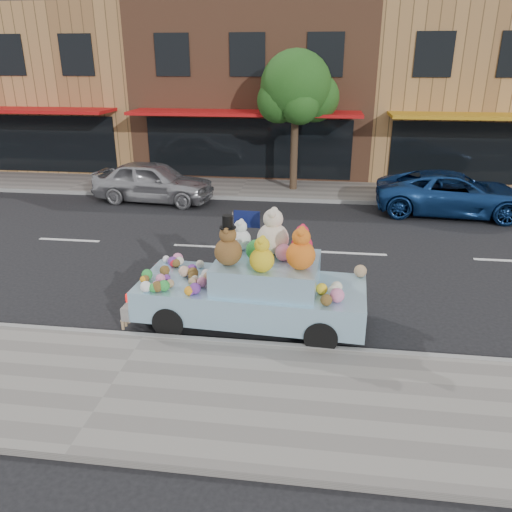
% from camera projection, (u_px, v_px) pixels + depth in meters
% --- Properties ---
extents(ground, '(120.00, 120.00, 0.00)m').
position_uv_depth(ground, '(206.00, 247.00, 13.79)').
color(ground, black).
rests_on(ground, ground).
extents(near_sidewalk, '(60.00, 3.00, 0.12)m').
position_uv_depth(near_sidewalk, '(112.00, 387.00, 7.77)').
color(near_sidewalk, gray).
rests_on(near_sidewalk, ground).
extents(far_sidewalk, '(60.00, 3.00, 0.12)m').
position_uv_depth(far_sidewalk, '(243.00, 189.00, 19.76)').
color(far_sidewalk, gray).
rests_on(far_sidewalk, ground).
extents(near_kerb, '(60.00, 0.12, 0.13)m').
position_uv_depth(near_kerb, '(144.00, 337.00, 9.16)').
color(near_kerb, gray).
rests_on(near_kerb, ground).
extents(far_kerb, '(60.00, 0.12, 0.13)m').
position_uv_depth(far_kerb, '(236.00, 198.00, 18.38)').
color(far_kerb, gray).
rests_on(far_kerb, ground).
extents(storefront_left, '(10.00, 9.80, 7.30)m').
position_uv_depth(storefront_left, '(60.00, 85.00, 24.72)').
color(storefront_left, '#AA7A47').
rests_on(storefront_left, ground).
extents(storefront_mid, '(10.00, 9.80, 7.30)m').
position_uv_depth(storefront_mid, '(260.00, 86.00, 23.50)').
color(storefront_mid, brown).
rests_on(storefront_mid, ground).
extents(storefront_right, '(10.00, 9.80, 7.30)m').
position_uv_depth(storefront_right, '(482.00, 88.00, 22.27)').
color(storefront_right, '#AA7A47').
rests_on(storefront_right, ground).
extents(street_tree, '(3.00, 2.70, 5.22)m').
position_uv_depth(street_tree, '(297.00, 93.00, 18.23)').
color(street_tree, '#38281C').
rests_on(street_tree, ground).
extents(car_silver, '(4.47, 2.16, 1.47)m').
position_uv_depth(car_silver, '(153.00, 182.00, 17.93)').
color(car_silver, '#ABABAF').
rests_on(car_silver, ground).
extents(car_blue, '(5.19, 2.71, 1.39)m').
position_uv_depth(car_blue, '(453.00, 194.00, 16.48)').
color(car_blue, navy).
rests_on(car_blue, ground).
extents(art_car, '(4.57, 1.99, 2.28)m').
position_uv_depth(art_car, '(253.00, 285.00, 9.50)').
color(art_car, black).
rests_on(art_car, ground).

